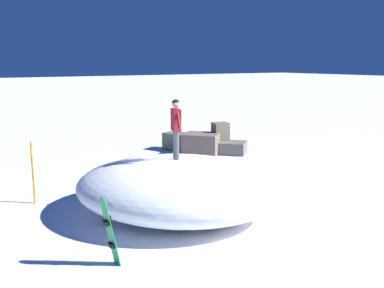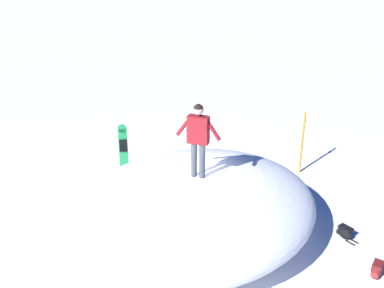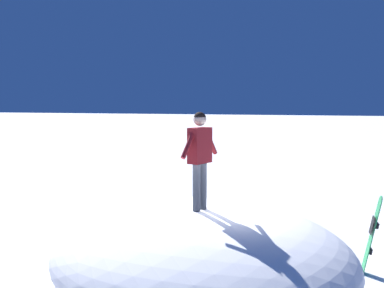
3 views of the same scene
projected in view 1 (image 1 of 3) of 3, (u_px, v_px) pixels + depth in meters
ground at (185, 217)px, 12.74m from camera, size 240.00×240.00×0.00m
snow_mound at (179, 187)px, 12.96m from camera, size 8.18×8.31×1.65m
snowboarder_standing at (176, 123)px, 12.67m from camera, size 0.40×1.04×1.80m
snowboard_primary_upright at (109, 230)px, 9.51m from camera, size 0.39×0.32×1.68m
backpack_near at (129, 180)px, 16.18m from camera, size 0.56×0.50×0.33m
backpack_far at (158, 172)px, 17.16m from camera, size 0.54×0.44×0.36m
trail_marker_pole at (33, 172)px, 13.81m from camera, size 0.10×0.10×2.03m
rock_outcrop at (204, 143)px, 21.63m from camera, size 3.41×3.91×1.50m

